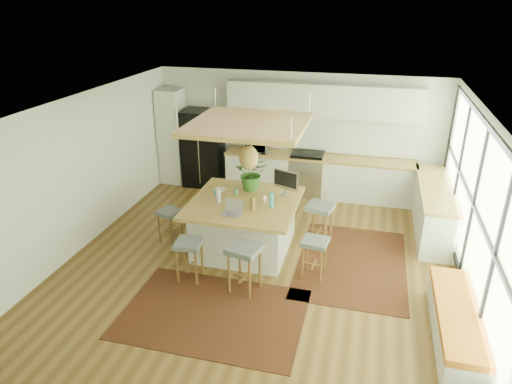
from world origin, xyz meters
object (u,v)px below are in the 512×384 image
(island, at_px, (244,225))
(microwave, at_px, (257,145))
(stool_right_front, at_px, (314,257))
(stool_near_left, at_px, (190,259))
(monitor, at_px, (286,182))
(stool_left_side, at_px, (171,225))
(laptop, at_px, (231,208))
(island_plant, at_px, (252,177))
(stool_near_right, at_px, (245,271))
(fridge, at_px, (204,147))
(stool_right_back, at_px, (319,225))

(island, bearing_deg, microwave, 99.58)
(stool_right_front, distance_m, microwave, 3.81)
(stool_near_left, bearing_deg, monitor, 52.87)
(island, bearing_deg, monitor, 35.08)
(stool_right_front, bearing_deg, monitor, 123.73)
(island, relative_size, stool_right_front, 2.75)
(microwave, bearing_deg, stool_left_side, -114.04)
(stool_left_side, height_order, microwave, microwave)
(stool_near_left, bearing_deg, island, 63.49)
(laptop, relative_size, island_plant, 0.55)
(island, xyz_separation_m, stool_near_right, (0.36, -1.25, -0.11))
(stool_near_left, xyz_separation_m, stool_left_side, (-0.80, 1.03, 0.00))
(fridge, relative_size, microwave, 3.51)
(island, relative_size, laptop, 5.30)
(monitor, distance_m, island_plant, 0.66)
(stool_near_right, relative_size, laptop, 2.24)
(fridge, bearing_deg, laptop, -65.18)
(stool_near_right, distance_m, stool_left_side, 2.07)
(stool_near_right, height_order, monitor, monitor)
(island, distance_m, stool_near_left, 1.30)
(stool_right_front, distance_m, stool_right_back, 1.13)
(stool_near_right, distance_m, stool_right_front, 1.18)
(island, relative_size, stool_near_right, 2.37)
(stool_near_right, distance_m, laptop, 1.06)
(island, xyz_separation_m, stool_right_front, (1.33, -0.59, -0.11))
(stool_near_right, bearing_deg, island_plant, 101.39)
(stool_near_left, bearing_deg, stool_right_front, 16.68)
(microwave, bearing_deg, fridge, 172.58)
(fridge, xyz_separation_m, microwave, (1.32, -0.03, 0.17))
(stool_right_front, height_order, microwave, microwave)
(stool_near_right, height_order, stool_left_side, stool_near_right)
(stool_near_left, distance_m, laptop, 1.06)
(stool_near_right, bearing_deg, stool_right_back, 62.99)
(island, bearing_deg, stool_near_right, -74.05)
(stool_right_front, relative_size, stool_left_side, 1.04)
(stool_near_left, relative_size, stool_near_right, 0.88)
(stool_left_side, bearing_deg, laptop, -18.20)
(laptop, distance_m, microwave, 3.28)
(monitor, bearing_deg, island_plant, -167.78)
(stool_near_left, relative_size, stool_left_side, 1.06)
(laptop, distance_m, monitor, 1.24)
(stool_right_front, bearing_deg, stool_left_side, 170.40)
(stool_right_back, xyz_separation_m, stool_left_side, (-2.65, -0.67, 0.00))
(fridge, bearing_deg, stool_near_right, -64.56)
(stool_near_right, bearing_deg, island, 105.95)
(island, height_order, stool_near_left, island)
(stool_near_right, xyz_separation_m, monitor, (0.28, 1.70, 0.83))
(island_plant, bearing_deg, stool_right_back, -1.04)
(fridge, xyz_separation_m, island, (1.78, -2.73, -0.46))
(stool_left_side, bearing_deg, monitor, 16.04)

